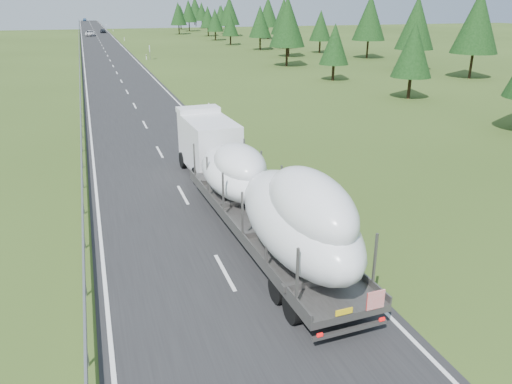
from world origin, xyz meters
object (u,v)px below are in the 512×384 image
object	(u,v)px
distant_van	(90,33)
distant_car_blue	(85,20)
highway_sign	(150,50)
distant_car_dark	(103,31)
boat_truck	(254,184)

from	to	relation	value
distant_van	distant_car_blue	distance (m)	136.96
highway_sign	distant_car_dark	bearing A→B (deg)	92.89
distant_van	boat_truck	bearing A→B (deg)	-85.82
distant_van	distant_car_blue	size ratio (longest dim) A/B	1.39
boat_truck	distant_car_blue	world-z (taller)	boat_truck
distant_car_dark	distant_car_blue	size ratio (longest dim) A/B	0.95
boat_truck	distant_car_blue	xyz separation A→B (m)	(-4.33, 289.26, -1.71)
distant_car_blue	boat_truck	bearing A→B (deg)	-83.76
highway_sign	distant_car_blue	xyz separation A→B (m)	(-9.24, 212.39, -1.09)
distant_van	distant_car_blue	world-z (taller)	distant_van
highway_sign	distant_van	world-z (taller)	highway_sign
distant_car_dark	boat_truck	bearing A→B (deg)	-95.48
distant_car_blue	highway_sign	bearing A→B (deg)	-82.13
boat_truck	distant_van	xyz separation A→B (m)	(-4.24, 152.30, -1.59)
distant_van	distant_car_blue	xyz separation A→B (m)	(-0.09, 136.96, -0.12)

